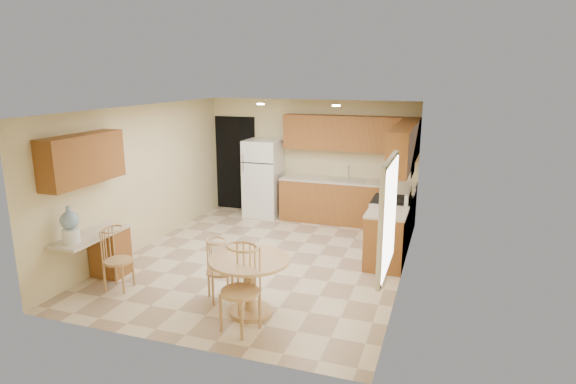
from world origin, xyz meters
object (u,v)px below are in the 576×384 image
(dining_table, at_px, (250,278))
(water_crock, at_px, (70,226))
(stove, at_px, (390,224))
(refrigerator, at_px, (263,178))
(chair_table_a, at_px, (217,266))
(chair_table_b, at_px, (236,284))
(chair_desk, at_px, (113,255))

(dining_table, distance_m, water_crock, 2.59)
(stove, bearing_deg, water_crock, -140.48)
(refrigerator, xyz_separation_m, water_crock, (-1.05, -4.46, 0.17))
(chair_table_a, height_order, chair_table_b, chair_table_b)
(refrigerator, relative_size, chair_table_b, 1.58)
(refrigerator, relative_size, chair_desk, 1.84)
(chair_desk, bearing_deg, dining_table, 83.24)
(refrigerator, bearing_deg, dining_table, -70.57)
(stove, xyz_separation_m, water_crock, (-3.92, -3.24, 0.54))
(dining_table, bearing_deg, refrigerator, 109.43)
(refrigerator, relative_size, water_crock, 3.20)
(chair_table_a, relative_size, water_crock, 1.64)
(water_crock, bearing_deg, chair_desk, 30.14)
(refrigerator, distance_m, chair_table_b, 4.95)
(stove, height_order, dining_table, stove)
(chair_table_a, xyz_separation_m, water_crock, (-1.98, -0.44, 0.49))
(refrigerator, height_order, chair_desk, refrigerator)
(dining_table, height_order, chair_table_a, chair_table_a)
(stove, relative_size, chair_table_b, 1.04)
(refrigerator, relative_size, stove, 1.52)
(stove, bearing_deg, chair_table_a, -124.87)
(refrigerator, bearing_deg, chair_desk, -98.14)
(refrigerator, xyz_separation_m, chair_table_a, (0.93, -4.02, -0.31))
(dining_table, relative_size, water_crock, 1.98)
(chair_desk, bearing_deg, stove, 123.52)
(refrigerator, height_order, water_crock, refrigerator)
(refrigerator, relative_size, dining_table, 1.61)
(stove, relative_size, chair_desk, 1.21)
(water_crock, bearing_deg, chair_table_a, 12.58)
(chair_table_b, xyz_separation_m, chair_desk, (-2.13, 0.50, -0.09))
(dining_table, distance_m, chair_desk, 2.08)
(refrigerator, height_order, chair_table_b, refrigerator)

